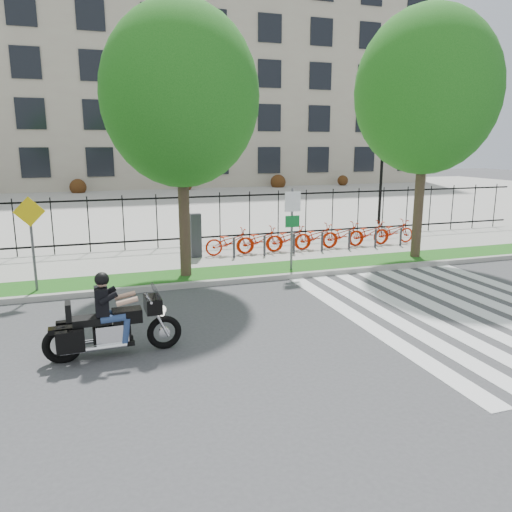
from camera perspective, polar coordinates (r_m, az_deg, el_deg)
name	(u,v)px	position (r m, az deg, el deg)	size (l,w,h in m)	color
ground	(274,335)	(10.66, 2.02, -8.99)	(120.00, 120.00, 0.00)	#3D3D3F
curb	(224,282)	(14.35, -3.68, -2.96)	(60.00, 0.20, 0.15)	#999690
grass_verge	(217,275)	(15.14, -4.50, -2.14)	(60.00, 1.50, 0.15)	#185415
sidewalk	(199,257)	(17.51, -6.48, -0.15)	(60.00, 3.50, 0.15)	#A4A19A
plaza	(145,203)	(34.67, -12.57, 5.91)	(80.00, 34.00, 0.10)	#A4A19A
crosswalk_stripes	(461,311)	(13.05, 22.42, -5.84)	(5.70, 8.00, 0.01)	silver
iron_fence	(189,220)	(19.01, -7.66, 4.12)	(30.00, 0.06, 2.00)	black
office_building	(119,83)	(54.64, -15.43, 18.54)	(60.00, 21.90, 20.15)	#A09281
lamp_post_right	(382,160)	(25.19, 14.21, 10.62)	(1.06, 0.70, 4.25)	black
street_tree_1	(180,96)	(14.51, -8.63, 17.62)	(4.36, 4.36, 7.59)	#32231B
street_tree_2	(427,92)	(17.77, 18.92, 17.34)	(4.61, 4.61, 8.10)	#32231B
bike_share_station	(314,236)	(18.50, 6.67, 2.24)	(8.85, 0.85, 1.50)	#2D2D33
sign_pole_regulatory	(292,218)	(15.16, 4.16, 4.31)	(0.50, 0.09, 2.50)	#59595B
sign_pole_warning	(31,231)	(14.11, -24.31, 2.61)	(0.78, 0.09, 2.49)	#59595B
motorcycle_rider	(113,322)	(9.82, -16.05, -7.31)	(2.57, 0.76, 1.98)	black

